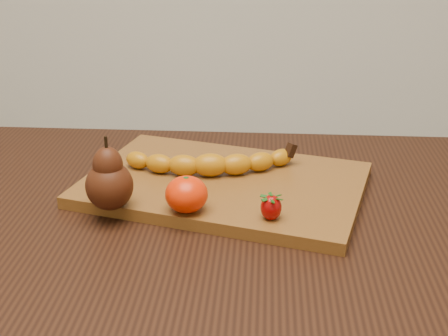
# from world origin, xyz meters

# --- Properties ---
(table) EXTENTS (1.00, 0.70, 0.76)m
(table) POSITION_xyz_m (0.00, 0.00, 0.66)
(table) COLOR black
(table) RESTS_ON ground
(cutting_board) EXTENTS (0.51, 0.41, 0.02)m
(cutting_board) POSITION_xyz_m (0.05, 0.07, 0.77)
(cutting_board) COLOR brown
(cutting_board) RESTS_ON table
(banana) EXTENTS (0.25, 0.09, 0.04)m
(banana) POSITION_xyz_m (0.02, 0.08, 0.80)
(banana) COLOR #BF7608
(banana) RESTS_ON cutting_board
(pear) EXTENTS (0.08, 0.08, 0.11)m
(pear) POSITION_xyz_m (-0.12, -0.05, 0.84)
(pear) COLOR #421A0A
(pear) RESTS_ON cutting_board
(mandarin) EXTENTS (0.08, 0.08, 0.05)m
(mandarin) POSITION_xyz_m (-0.00, -0.05, 0.81)
(mandarin) COLOR #F52B02
(mandarin) RESTS_ON cutting_board
(strawberry) EXTENTS (0.04, 0.04, 0.04)m
(strawberry) POSITION_xyz_m (0.12, -0.07, 0.80)
(strawberry) COLOR #990504
(strawberry) RESTS_ON cutting_board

